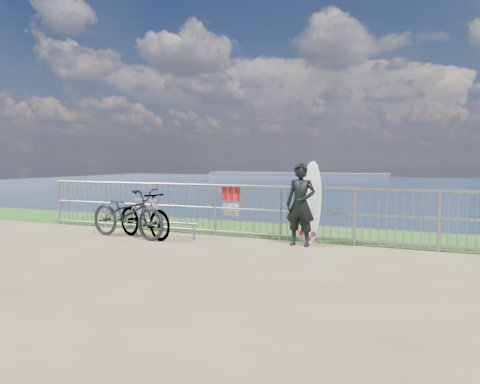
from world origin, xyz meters
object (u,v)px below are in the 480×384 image
at_px(bicycle_far, 144,215).
at_px(surfboard, 310,206).
at_px(surfer, 301,205).
at_px(bicycle_near, 127,213).

bearing_deg(bicycle_far, surfboard, -58.86).
height_order(surfer, surfboard, surfboard).
xyz_separation_m(surfer, bicycle_near, (-3.60, -0.63, -0.27)).
height_order(surfboard, bicycle_near, surfboard).
xyz_separation_m(bicycle_near, bicycle_far, (0.36, 0.09, -0.02)).
distance_m(bicycle_near, bicycle_far, 0.37).
distance_m(surfer, bicycle_far, 3.30).
xyz_separation_m(surfer, bicycle_far, (-3.24, -0.54, -0.29)).
relative_size(surfboard, bicycle_near, 0.82).
bearing_deg(bicycle_near, surfer, -72.10).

